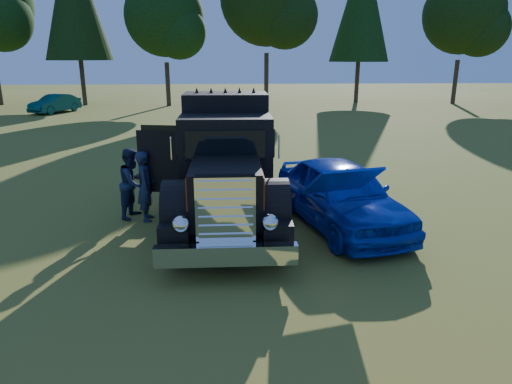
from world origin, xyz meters
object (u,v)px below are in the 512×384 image
object	(u,v)px
distant_teal_car	(55,104)
spectator_near	(146,186)
spectator_far	(133,183)
diamond_t_truck	(226,169)
hotrod_coupe	(341,194)

from	to	relation	value
distant_teal_car	spectator_near	bearing A→B (deg)	-40.91
spectator_far	diamond_t_truck	bearing A→B (deg)	-81.56
spectator_far	distant_teal_car	distance (m)	24.82
hotrod_coupe	spectator_far	bearing A→B (deg)	169.46
hotrod_coupe	spectator_far	distance (m)	5.06
spectator_near	distant_teal_car	bearing A→B (deg)	21.51
hotrod_coupe	distant_teal_car	xyz separation A→B (m)	(-15.01, 23.63, -0.14)
spectator_near	distant_teal_car	xyz separation A→B (m)	(-10.40, 22.98, -0.22)
diamond_t_truck	hotrod_coupe	bearing A→B (deg)	-12.00
diamond_t_truck	spectator_near	bearing A→B (deg)	177.57
hotrod_coupe	spectator_far	size ratio (longest dim) A/B	2.81
spectator_far	distant_teal_car	size ratio (longest dim) A/B	0.45
distant_teal_car	hotrod_coupe	bearing A→B (deg)	-32.83
distant_teal_car	spectator_far	bearing A→B (deg)	-41.41
hotrod_coupe	diamond_t_truck	bearing A→B (deg)	168.00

